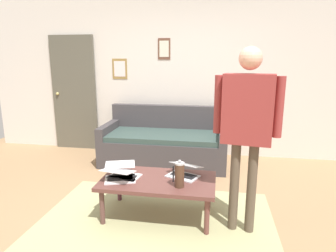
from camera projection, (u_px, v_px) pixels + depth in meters
name	position (u px, v px, depth m)	size (l,w,h in m)	color
ground_plane	(154.00, 212.00, 3.20)	(7.68, 7.68, 0.00)	#9E7A54
area_rug	(156.00, 220.00, 3.04)	(2.40, 1.59, 0.01)	tan
back_wall	(181.00, 76.00, 5.01)	(7.04, 0.11, 2.70)	silver
interior_door	(74.00, 94.00, 5.31)	(0.82, 0.09, 2.05)	#575346
couch	(165.00, 144.00, 4.70)	(1.94, 0.91, 0.88)	#3D383B
coffee_table	(158.00, 183.00, 3.06)	(1.18, 0.66, 0.41)	brown
laptop_left	(120.00, 174.00, 3.07)	(0.40, 0.43, 0.13)	silver
laptop_center	(184.00, 172.00, 3.13)	(0.41, 0.39, 0.14)	silver
laptop_right	(122.00, 174.00, 3.06)	(0.38, 0.40, 0.14)	silver
french_press	(179.00, 175.00, 2.84)	(0.12, 0.10, 0.28)	#4C3323
person_standing	(247.00, 118.00, 2.63)	(0.61, 0.26, 1.75)	brown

